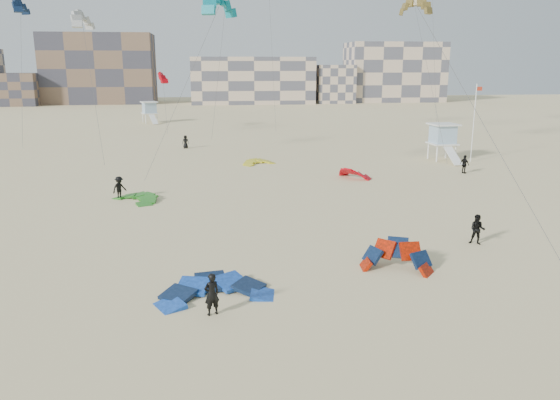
{
  "coord_description": "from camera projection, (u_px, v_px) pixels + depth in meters",
  "views": [
    {
      "loc": [
        -1.35,
        -19.37,
        10.07
      ],
      "look_at": [
        1.87,
        6.0,
        3.71
      ],
      "focal_mm": 35.0,
      "sensor_mm": 36.0,
      "label": 1
    }
  ],
  "objects": [
    {
      "name": "ground",
      "position": [
        252.0,
        331.0,
        21.25
      ],
      "size": [
        320.0,
        320.0,
        0.0
      ],
      "primitive_type": "plane",
      "color": "beige",
      "rests_on": "ground"
    },
    {
      "name": "kite_ground_blue",
      "position": [
        215.0,
        296.0,
        24.41
      ],
      "size": [
        5.5,
        5.71,
        2.02
      ],
      "primitive_type": null,
      "rotation": [
        0.2,
        0.0,
        0.16
      ],
      "color": "blue",
      "rests_on": "ground"
    },
    {
      "name": "kite_ground_orange",
      "position": [
        396.0,
        270.0,
        27.57
      ],
      "size": [
        4.63,
        4.61,
        3.54
      ],
      "primitive_type": null,
      "rotation": [
        0.94,
        0.0,
        -0.41
      ],
      "color": "#FF1900",
      "rests_on": "ground"
    },
    {
      "name": "kite_ground_green",
      "position": [
        137.0,
        201.0,
        41.57
      ],
      "size": [
        5.42,
        5.39,
        1.38
      ],
      "primitive_type": null,
      "rotation": [
        0.17,
        0.0,
        -0.87
      ],
      "color": "#2D8D21",
      "rests_on": "ground"
    },
    {
      "name": "kite_ground_red_far",
      "position": [
        354.0,
        178.0,
        49.83
      ],
      "size": [
        4.32,
        4.28,
        2.78
      ],
      "primitive_type": null,
      "rotation": [
        0.58,
        0.0,
        2.21
      ],
      "color": "#D90702",
      "rests_on": "ground"
    },
    {
      "name": "kite_ground_yellow",
      "position": [
        258.0,
        164.0,
        56.85
      ],
      "size": [
        4.44,
        4.53,
        1.46
      ],
      "primitive_type": null,
      "rotation": [
        0.21,
        0.0,
        0.45
      ],
      "color": "gold",
      "rests_on": "ground"
    },
    {
      "name": "kitesurfer_main",
      "position": [
        212.0,
        294.0,
        22.4
      ],
      "size": [
        0.78,
        0.66,
        1.82
      ],
      "primitive_type": "imported",
      "rotation": [
        0.0,
        0.0,
        3.55
      ],
      "color": "black",
      "rests_on": "ground"
    },
    {
      "name": "kitesurfer_b",
      "position": [
        477.0,
        230.0,
        31.26
      ],
      "size": [
        1.08,
        1.03,
        1.76
      ],
      "primitive_type": "imported",
      "rotation": [
        0.0,
        0.0,
        -0.57
      ],
      "color": "black",
      "rests_on": "ground"
    },
    {
      "name": "kitesurfer_c",
      "position": [
        119.0,
        188.0,
        41.69
      ],
      "size": [
        1.3,
        1.29,
        1.8
      ],
      "primitive_type": "imported",
      "rotation": [
        0.0,
        0.0,
        0.77
      ],
      "color": "black",
      "rests_on": "ground"
    },
    {
      "name": "kitesurfer_d",
      "position": [
        465.0,
        164.0,
        51.76
      ],
      "size": [
        0.8,
        1.11,
        1.75
      ],
      "primitive_type": "imported",
      "rotation": [
        0.0,
        0.0,
        1.98
      ],
      "color": "black",
      "rests_on": "ground"
    },
    {
      "name": "kitesurfer_e",
      "position": [
        185.0,
        142.0,
        67.31
      ],
      "size": [
        0.82,
        0.57,
        1.61
      ],
      "primitive_type": "imported",
      "rotation": [
        0.0,
        0.0,
        0.08
      ],
      "color": "black",
      "rests_on": "ground"
    },
    {
      "name": "kitesurfer_f",
      "position": [
        440.0,
        138.0,
        71.37
      ],
      "size": [
        0.6,
        1.5,
        1.58
      ],
      "primitive_type": "imported",
      "rotation": [
        0.0,
        0.0,
        -1.48
      ],
      "color": "black",
      "rests_on": "ground"
    },
    {
      "name": "kite_fly_teal_a",
      "position": [
        219.0,
        7.0,
        42.32
      ],
      "size": [
        8.76,
        4.81,
        14.71
      ],
      "rotation": [
        0.0,
        0.0,
        0.93
      ],
      "color": "#08A1A7",
      "rests_on": "ground"
    },
    {
      "name": "kite_fly_grey",
      "position": [
        82.0,
        22.0,
        52.1
      ],
      "size": [
        3.99,
        7.07,
        14.36
      ],
      "rotation": [
        0.0,
        0.0,
        1.36
      ],
      "color": "beige",
      "rests_on": "ground"
    },
    {
      "name": "kite_fly_olive",
      "position": [
        415.0,
        8.0,
        57.87
      ],
      "size": [
        4.75,
        13.21,
        16.15
      ],
      "rotation": [
        0.0,
        0.0,
        -0.68
      ],
      "color": "brown",
      "rests_on": "ground"
    },
    {
      "name": "kite_fly_navy",
      "position": [
        21.0,
        8.0,
        63.25
      ],
      "size": [
        3.4,
        7.48,
        16.79
      ],
      "rotation": [
        0.0,
        0.0,
        1.59
      ],
      "color": "#102247",
      "rests_on": "ground"
    },
    {
      "name": "kite_fly_red",
      "position": [
        163.0,
        79.0,
        82.31
      ],
      "size": [
        3.84,
        12.63,
        8.48
      ],
      "rotation": [
        0.0,
        0.0,
        1.7
      ],
      "color": "#D90702",
      "rests_on": "ground"
    },
    {
      "name": "lifeguard_tower_near",
      "position": [
        442.0,
        142.0,
        58.79
      ],
      "size": [
        2.94,
        5.45,
        3.94
      ],
      "rotation": [
        0.0,
        0.0,
        0.06
      ],
      "color": "white",
      "rests_on": "ground"
    },
    {
      "name": "lifeguard_tower_far",
      "position": [
        150.0,
        112.0,
        96.61
      ],
      "size": [
        3.39,
        5.51,
        3.73
      ],
      "rotation": [
        0.0,
        0.0,
        0.35
      ],
      "color": "white",
      "rests_on": "ground"
    },
    {
      "name": "flagpole",
      "position": [
        474.0,
        121.0,
        57.14
      ],
      "size": [
        0.66,
        0.1,
        8.16
      ],
      "color": "white",
      "rests_on": "ground"
    },
    {
      "name": "condo_west_b",
      "position": [
        100.0,
        69.0,
        144.41
      ],
      "size": [
        28.0,
        14.0,
        18.0
      ],
      "primitive_type": "cube",
      "color": "brown",
      "rests_on": "ground"
    },
    {
      "name": "condo_mid",
      "position": [
        252.0,
        80.0,
        146.17
      ],
      "size": [
        32.0,
        16.0,
        12.0
      ],
      "primitive_type": "cube",
      "color": "beige",
      "rests_on": "ground"
    },
    {
      "name": "condo_east",
      "position": [
        394.0,
        72.0,
        152.5
      ],
      "size": [
        26.0,
        14.0,
        16.0
      ],
      "primitive_type": "cube",
      "color": "beige",
      "rests_on": "ground"
    },
    {
      "name": "condo_fill_left",
      "position": [
        15.0,
        89.0,
        137.4
      ],
      "size": [
        12.0,
        10.0,
        8.0
      ],
      "primitive_type": "cube",
      "color": "brown",
      "rests_on": "ground"
    },
    {
      "name": "condo_fill_right",
      "position": [
        334.0,
        84.0,
        147.18
      ],
      "size": [
        10.0,
        10.0,
        10.0
      ],
      "primitive_type": "cube",
      "color": "beige",
      "rests_on": "ground"
    }
  ]
}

